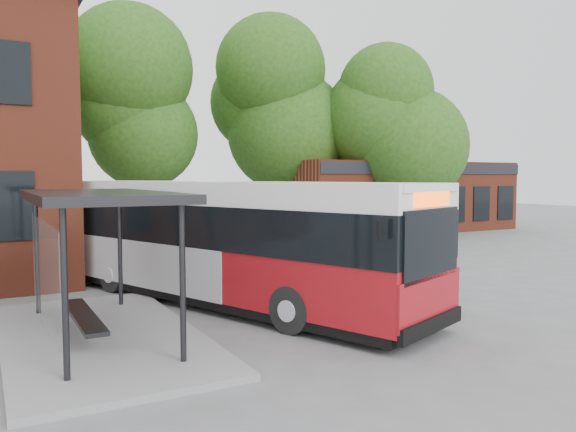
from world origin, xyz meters
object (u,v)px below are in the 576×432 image
bicycle_0 (300,234)px  bicycle_1 (318,236)px  city_bus (216,241)px  bicycle_7 (387,229)px  bus_shelter (99,265)px  bicycle_5 (374,231)px  bicycle_4 (360,233)px  bicycle_2 (353,236)px  bicycle_6 (384,233)px

bicycle_0 → bicycle_1: (0.14, -1.41, 0.03)m
city_bus → bicycle_7: bearing=14.0°
bus_shelter → bicycle_5: size_ratio=4.15×
bicycle_0 → bicycle_5: size_ratio=0.97×
bicycle_4 → bicycle_5: bicycle_5 is taller
bicycle_1 → bicycle_4: bearing=-67.8°
bicycle_4 → bicycle_7: bicycle_7 is taller
bicycle_1 → bicycle_2: size_ratio=0.97×
bus_shelter → bicycle_1: (11.46, 10.53, -0.99)m
bicycle_6 → bicycle_7: (0.63, 0.53, 0.12)m
bicycle_5 → bicycle_6: bearing=-138.4°
bicycle_0 → bicycle_4: 2.92m
bicycle_2 → bicycle_6: 2.20m
bus_shelter → bicycle_7: (15.86, 11.02, -0.91)m
city_bus → bicycle_5: size_ratio=7.07×
bicycle_5 → bicycle_2: bearing=124.2°
bicycle_2 → bicycle_7: bearing=-58.4°
bicycle_0 → bicycle_4: size_ratio=0.93×
bus_shelter → bicycle_4: (14.00, 10.77, -0.99)m
bus_shelter → bicycle_0: bus_shelter is taller
bicycle_2 → bicycle_4: (0.93, 0.73, 0.05)m
bicycle_4 → bicycle_6: size_ratio=1.10×
bicycle_0 → bicycle_7: size_ratio=0.91×
bicycle_0 → bicycle_2: bearing=-129.7°
bicycle_7 → bicycle_6: bearing=138.1°
bicycle_0 → bicycle_5: 3.78m
bicycle_5 → city_bus: bearing=136.1°
bicycle_1 → bicycle_2: (1.61, -0.49, -0.05)m
bicycle_5 → bicycle_6: (0.27, -0.42, -0.09)m
city_bus → bicycle_0: (8.08, 9.78, -1.09)m
bus_shelter → bicycle_5: (14.96, 10.91, -0.94)m
bicycle_7 → bus_shelter: bearing=133.2°
bicycle_7 → bicycle_1: bearing=104.7°
bicycle_0 → bicycle_6: 4.16m
bus_shelter → bicycle_6: (15.23, 10.49, -1.03)m
city_bus → bicycle_6: (11.99, 8.33, -1.10)m
city_bus → bicycle_7: (12.62, 8.86, -0.98)m
bicycle_4 → bicycle_5: (0.96, 0.15, 0.04)m
bicycle_2 → bicycle_4: size_ratio=0.89×
bicycle_0 → bus_shelter: bearing=144.3°
bicycle_4 → bicycle_6: 1.26m
bicycle_0 → bicycle_1: bicycle_1 is taller
bicycle_2 → bicycle_7: 2.96m
bicycle_5 → bicycle_6: bicycle_5 is taller
bicycle_1 → bicycle_4: size_ratio=0.86×
bicycle_6 → bicycle_4: bearing=53.0°
bicycle_0 → bicycle_1: 1.42m
bus_shelter → bicycle_7: bus_shelter is taller
city_bus → bicycle_4: size_ratio=6.78×
bicycle_4 → bicycle_0: bearing=56.8°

